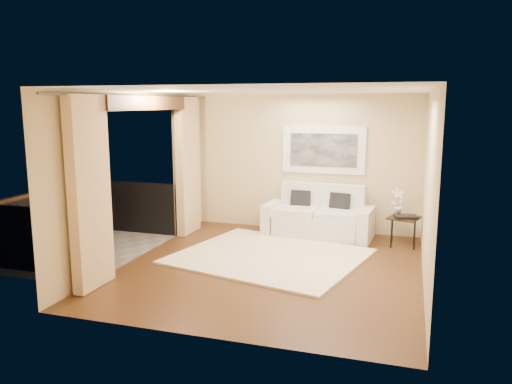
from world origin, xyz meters
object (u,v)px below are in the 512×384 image
at_px(bistro_table, 59,217).
at_px(balcony_chair_far, 95,211).
at_px(orchid, 398,201).
at_px(side_table, 404,220).
at_px(ice_bucket, 59,204).
at_px(balcony_chair_near, 43,226).
at_px(sofa, 319,218).

distance_m(bistro_table, balcony_chair_far, 1.24).
height_order(orchid, balcony_chair_far, orchid).
bearing_deg(side_table, balcony_chair_far, -169.25).
bearing_deg(balcony_chair_far, ice_bucket, 90.39).
distance_m(orchid, balcony_chair_near, 6.03).
xyz_separation_m(orchid, balcony_chair_near, (-5.29, -2.89, -0.16)).
relative_size(side_table, balcony_chair_far, 0.69).
height_order(orchid, balcony_chair_near, balcony_chair_near).
bearing_deg(balcony_chair_near, sofa, 44.36).
relative_size(bistro_table, balcony_chair_far, 0.88).
xyz_separation_m(orchid, balcony_chair_far, (-5.51, -1.23, -0.27)).
bearing_deg(balcony_chair_near, balcony_chair_far, 103.96).
bearing_deg(bistro_table, side_table, 22.70).
bearing_deg(bistro_table, ice_bucket, 129.09).
bearing_deg(bistro_table, orchid, 24.63).
distance_m(side_table, ice_bucket, 5.98).
xyz_separation_m(orchid, bistro_table, (-5.34, -2.45, -0.11)).
xyz_separation_m(sofa, bistro_table, (-3.89, -2.54, 0.32)).
bearing_deg(side_table, bistro_table, -157.30).
xyz_separation_m(side_table, ice_bucket, (-5.57, -2.15, 0.37)).
distance_m(orchid, ice_bucket, 5.92).
bearing_deg(ice_bucket, sofa, 31.07).
distance_m(side_table, orchid, 0.36).
xyz_separation_m(side_table, balcony_chair_far, (-5.63, -1.07, 0.03)).
bearing_deg(sofa, orchid, 0.73).
distance_m(side_table, balcony_chair_far, 5.73).
bearing_deg(bistro_table, balcony_chair_near, -84.03).
relative_size(sofa, ice_bucket, 10.48).
height_order(balcony_chair_near, ice_bucket, balcony_chair_near).
relative_size(side_table, balcony_chair_near, 0.58).
bearing_deg(orchid, side_table, -54.86).
relative_size(side_table, ice_bucket, 3.03).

